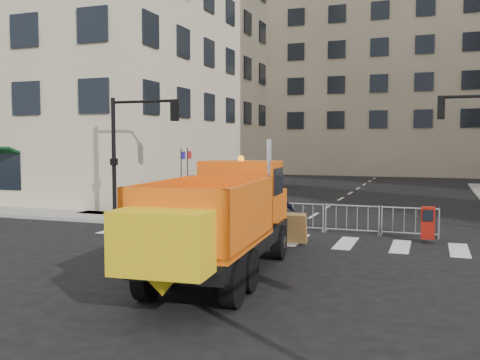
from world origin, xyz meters
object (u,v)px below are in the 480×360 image
(plow_truck, at_px, (220,217))
(cop_c, at_px, (282,216))
(cop_b, at_px, (226,217))
(worker, at_px, (220,194))
(cop_a, at_px, (243,223))
(newspaper_box, at_px, (428,223))

(plow_truck, distance_m, cop_c, 5.72)
(cop_b, height_order, cop_c, cop_b)
(cop_b, relative_size, worker, 0.89)
(cop_b, bearing_deg, cop_c, -148.44)
(plow_truck, bearing_deg, cop_a, 6.17)
(plow_truck, relative_size, worker, 4.60)
(cop_b, relative_size, newspaper_box, 1.63)
(worker, height_order, newspaper_box, worker)
(plow_truck, relative_size, newspaper_box, 8.40)
(cop_c, bearing_deg, worker, -81.89)
(plow_truck, xyz_separation_m, cop_a, (-0.67, 3.66, -0.71))
(cop_a, distance_m, cop_c, 2.16)
(cop_b, height_order, worker, worker)
(cop_a, height_order, worker, worker)
(cop_a, xyz_separation_m, cop_c, (0.75, 2.02, 0.02))
(worker, bearing_deg, cop_c, -72.68)
(plow_truck, height_order, cop_b, plow_truck)
(worker, bearing_deg, plow_truck, -95.49)
(plow_truck, height_order, cop_c, plow_truck)
(cop_a, height_order, cop_b, cop_b)
(worker, bearing_deg, cop_b, -93.35)
(cop_b, xyz_separation_m, newspaper_box, (6.50, 2.41, -0.20))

